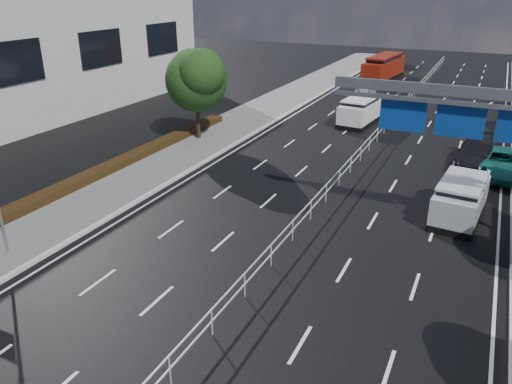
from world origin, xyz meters
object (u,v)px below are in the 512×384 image
at_px(silver_minivan, 460,199).
at_px(parked_car_dark, 478,154).
at_px(white_minivan, 360,111).
at_px(overhead_gantry, 480,117).
at_px(near_car_silver, 364,93).
at_px(red_bus, 384,67).
at_px(near_car_dark, 397,60).
at_px(parked_car_teal, 503,163).

relative_size(silver_minivan, parked_car_dark, 0.88).
height_order(white_minivan, silver_minivan, white_minivan).
distance_m(overhead_gantry, near_car_silver, 28.97).
bearing_deg(red_bus, white_minivan, -77.20).
distance_m(near_car_silver, parked_car_dark, 19.42).
bearing_deg(silver_minivan, near_car_dark, 109.47).
relative_size(near_car_dark, parked_car_dark, 0.87).
bearing_deg(parked_car_dark, parked_car_teal, -31.04).
bearing_deg(near_car_dark, silver_minivan, 99.48).
bearing_deg(white_minivan, overhead_gantry, -56.77).
bearing_deg(parked_car_teal, near_car_dark, 109.17).
xyz_separation_m(red_bus, parked_car_teal, (13.33, -28.68, -0.75)).
relative_size(near_car_silver, parked_car_dark, 0.79).
bearing_deg(white_minivan, red_bus, 102.41).
bearing_deg(parked_car_teal, red_bus, 115.05).
bearing_deg(near_car_dark, parked_car_teal, 104.26).
bearing_deg(near_car_silver, parked_car_teal, 125.74).
xyz_separation_m(white_minivan, near_car_silver, (-1.84, 8.95, -0.31)).
bearing_deg(near_car_dark, parked_car_dark, 102.78).
bearing_deg(near_car_silver, silver_minivan, 112.95).
distance_m(overhead_gantry, parked_car_dark, 11.48).
xyz_separation_m(near_car_dark, silver_minivan, (12.15, -47.79, 0.17)).
xyz_separation_m(white_minivan, red_bus, (-2.58, 20.82, 0.45)).
height_order(red_bus, silver_minivan, red_bus).
relative_size(near_car_dark, parked_car_teal, 0.89).
xyz_separation_m(white_minivan, near_car_dark, (-3.19, 32.55, -0.26)).
xyz_separation_m(overhead_gantry, parked_car_teal, (1.56, 9.52, -4.85)).
relative_size(near_car_silver, parked_car_teal, 0.81).
relative_size(overhead_gantry, red_bus, 1.04).
xyz_separation_m(overhead_gantry, red_bus, (-11.77, 38.21, -4.10)).
xyz_separation_m(near_car_silver, parked_car_dark, (11.15, -15.90, 0.06)).
bearing_deg(parked_car_dark, red_bus, 114.31).
xyz_separation_m(overhead_gantry, parked_car_dark, (0.11, 10.44, -4.79)).
height_order(silver_minivan, parked_car_teal, silver_minivan).
bearing_deg(parked_car_teal, overhead_gantry, -99.18).
bearing_deg(silver_minivan, white_minivan, 125.65).
height_order(white_minivan, near_car_silver, white_minivan).
relative_size(white_minivan, near_car_silver, 1.16).
bearing_deg(parked_car_dark, silver_minivan, -91.29).
distance_m(red_bus, silver_minivan, 37.86).
distance_m(overhead_gantry, white_minivan, 20.19).
height_order(parked_car_teal, parked_car_dark, parked_car_dark).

